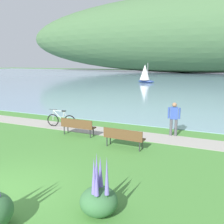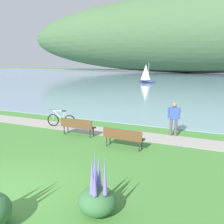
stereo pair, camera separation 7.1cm
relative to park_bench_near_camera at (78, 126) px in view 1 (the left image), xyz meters
The scene contains 10 objects.
ground_plane 5.89m from the park_bench_near_camera, 80.33° to the right, with size 200.00×200.00×0.00m, color #478438.
bay_water 43.20m from the park_bench_near_camera, 88.69° to the left, with size 180.00×80.00×0.04m, color #7A99B2.
distant_hillside 71.05m from the park_bench_near_camera, 93.35° to the left, with size 112.47×28.00×23.15m, color #42663D.
shoreline_path 1.64m from the park_bench_near_camera, 50.68° to the left, with size 60.00×1.50×0.01m, color #A39E93.
park_bench_near_camera is the anchor object (origin of this frame).
park_bench_further_along 2.91m from the park_bench_near_camera, 15.95° to the right, with size 1.82×0.55×0.88m.
bicycle_leaning_near_bench 2.07m from the park_bench_near_camera, 148.51° to the left, with size 1.76×0.33×1.01m.
person_at_shoreline 4.86m from the park_bench_near_camera, 23.21° to the left, with size 0.61×0.27×1.71m.
echium_bush_beside_closest 6.76m from the park_bench_near_camera, 54.23° to the right, with size 0.95×0.95×1.61m.
sailboat_mid_bay 31.05m from the park_bench_near_camera, 100.09° to the left, with size 2.87×1.75×3.35m.
Camera 1 is at (5.49, -4.63, 3.74)m, focal length 39.85 mm.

